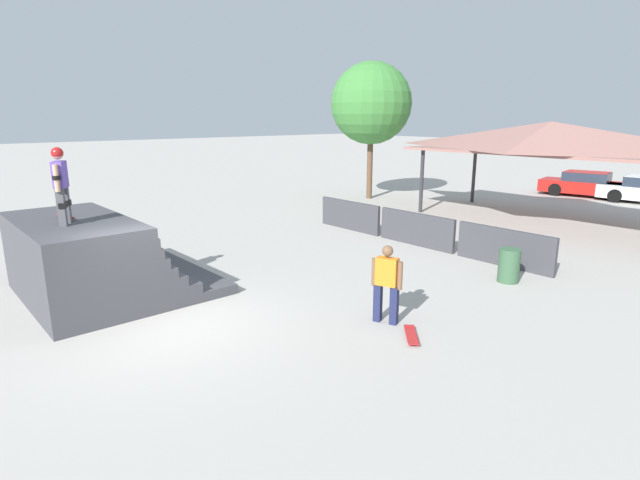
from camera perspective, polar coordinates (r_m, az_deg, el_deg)
The scene contains 11 objects.
ground_plane at distance 10.55m, azimuth -17.34°, elevation -9.27°, with size 160.00×160.00×0.00m, color #ADA8A0.
quarter_pipe_ramp at distance 12.56m, azimuth -24.63°, elevation -2.24°, with size 4.16×3.96×1.84m.
skater_on_deck at distance 11.61m, azimuth -27.52°, elevation 6.03°, with size 0.67×0.46×1.60m.
skateboard_on_deck at distance 12.39m, azimuth -27.12°, elevation 2.43°, with size 0.81×0.23×0.09m.
bystander_walking at distance 9.98m, azimuth 7.63°, elevation -4.59°, with size 0.64×0.36×1.61m.
skateboard_on_ground at distance 9.70m, azimuth 10.38°, elevation -10.56°, with size 0.74×0.73×0.09m.
barrier_fence at distance 16.29m, azimuth 10.94°, elevation 1.22°, with size 8.97×0.12×1.05m.
pavilion_shelter at distance 21.25m, azimuth 24.75°, elevation 10.58°, with size 10.28×4.73×3.86m.
tree_beside_pavilion at distance 25.21m, azimuth 5.88°, elevation 15.26°, with size 3.94×3.94×6.63m.
trash_bin at distance 13.33m, azimuth 20.79°, elevation -2.74°, with size 0.52×0.52×0.85m, color #385B3D.
parked_car_red at distance 29.42m, azimuth 28.27°, elevation 5.58°, with size 4.76×2.47×1.27m.
Camera 1 is at (9.00, -3.72, 4.05)m, focal length 28.00 mm.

